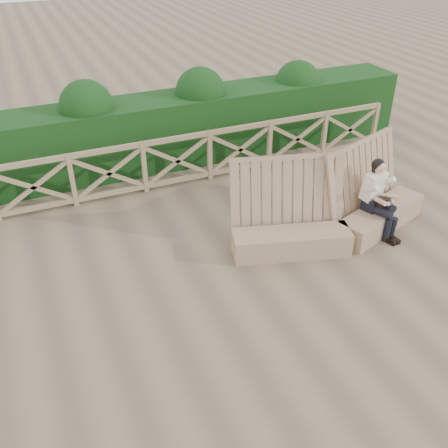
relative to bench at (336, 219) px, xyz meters
name	(u,v)px	position (x,y,z in m)	size (l,w,h in m)	color
ground	(251,280)	(-1.89, -0.51, -0.39)	(60.00, 60.00, 0.00)	brown
bench	(336,219)	(0.00, 0.00, 0.00)	(3.93, 1.34, 1.56)	#81624A
woman	(378,195)	(0.77, -0.09, 0.35)	(0.51, 0.90, 1.39)	black
guardrail	(177,161)	(-1.89, 2.99, 0.16)	(10.10, 0.09, 1.10)	#7F654A
hedge	(159,132)	(-1.89, 4.19, 0.36)	(12.00, 1.20, 1.50)	black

